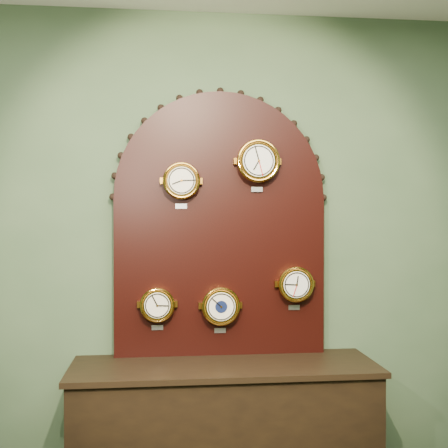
{
  "coord_description": "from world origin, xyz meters",
  "views": [
    {
      "loc": [
        -0.33,
        -0.81,
        1.63
      ],
      "look_at": [
        0.0,
        2.25,
        1.58
      ],
      "focal_mm": 45.9,
      "sensor_mm": 36.0,
      "label": 1
    }
  ],
  "objects": [
    {
      "name": "arabic_clock",
      "position": [
        0.21,
        2.38,
        1.93
      ],
      "size": [
        0.24,
        0.08,
        0.29
      ],
      "color": "#C58729",
      "rests_on": "display_board"
    },
    {
      "name": "barometer",
      "position": [
        -0.0,
        2.38,
        1.12
      ],
      "size": [
        0.22,
        0.08,
        0.27
      ],
      "color": "#C58729",
      "rests_on": "display_board"
    },
    {
      "name": "wall_back",
      "position": [
        0.0,
        2.5,
        1.4
      ],
      "size": [
        4.0,
        0.0,
        4.0
      ],
      "primitive_type": "plane",
      "rotation": [
        1.57,
        0.0,
        0.0
      ],
      "color": "#435B3E",
      "rests_on": "ground"
    },
    {
      "name": "roman_clock",
      "position": [
        -0.22,
        2.38,
        1.82
      ],
      "size": [
        0.21,
        0.08,
        0.26
      ],
      "color": "#C58729",
      "rests_on": "display_board"
    },
    {
      "name": "tide_clock",
      "position": [
        0.42,
        2.38,
        1.23
      ],
      "size": [
        0.2,
        0.08,
        0.25
      ],
      "color": "#C58729",
      "rests_on": "display_board"
    },
    {
      "name": "shop_counter",
      "position": [
        0.0,
        2.23,
        0.4
      ],
      "size": [
        1.6,
        0.5,
        0.8
      ],
      "primitive_type": "cube",
      "color": "black",
      "rests_on": "ground_plane"
    },
    {
      "name": "hygrometer",
      "position": [
        -0.36,
        2.38,
        1.13
      ],
      "size": [
        0.19,
        0.08,
        0.24
      ],
      "color": "#C58729",
      "rests_on": "display_board"
    },
    {
      "name": "display_board",
      "position": [
        0.0,
        2.45,
        1.63
      ],
      "size": [
        1.26,
        0.06,
        1.53
      ],
      "color": "black",
      "rests_on": "shop_counter"
    }
  ]
}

